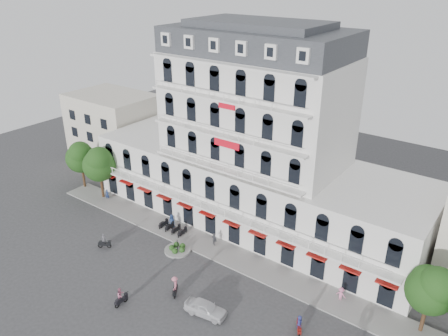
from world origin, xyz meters
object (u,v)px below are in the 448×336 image
Objects in this scene: rider_center at (175,285)px; rider_southwest at (121,296)px; rider_west at (104,242)px; rider_east at (299,324)px; parked_car at (206,308)px.

rider_southwest is at bearing -71.78° from rider_center.
rider_center is at bearing -38.10° from rider_west.
rider_center is at bearing 71.72° from rider_east.
parked_car is at bearing -37.95° from rider_west.
rider_west reaches higher than rider_east.
parked_car is 2.08× the size of rider_southwest.
rider_center is (-4.33, 0.33, 0.47)m from parked_car.
rider_southwest is (-7.71, -4.03, 0.31)m from parked_car.
rider_west reaches higher than parked_car.
rider_west is at bearing -129.05° from rider_center.
rider_southwest is at bearing 108.24° from parked_car.
parked_car is 4.37m from rider_center.
rider_east is at bearing -63.80° from rider_southwest.
rider_west is (-16.98, 1.45, 0.11)m from parked_car.
rider_west is 0.94× the size of rider_southwest.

